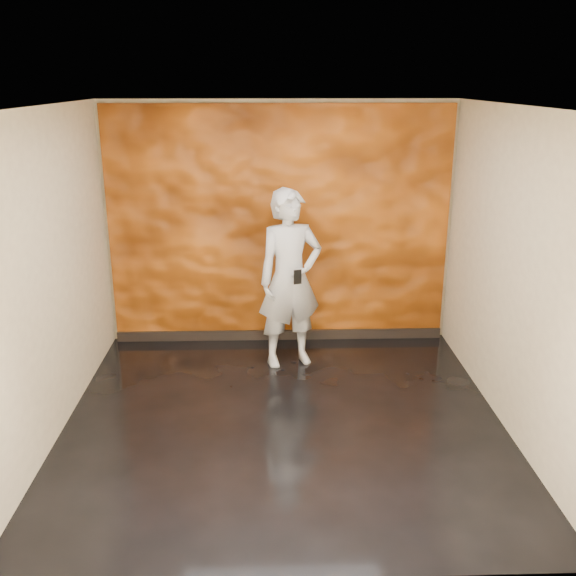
% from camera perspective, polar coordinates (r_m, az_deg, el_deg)
% --- Properties ---
extents(room, '(4.02, 4.02, 2.81)m').
position_cam_1_polar(room, '(5.51, -0.40, 1.14)').
color(room, black).
rests_on(room, ground).
extents(feature_wall, '(3.90, 0.06, 2.75)m').
position_cam_1_polar(feature_wall, '(7.41, -0.79, 5.43)').
color(feature_wall, '#D26516').
rests_on(feature_wall, ground).
extents(baseboard, '(3.90, 0.04, 0.12)m').
position_cam_1_polar(baseboard, '(7.77, -0.74, -4.17)').
color(baseboard, black).
rests_on(baseboard, ground).
extents(man, '(0.82, 0.66, 1.94)m').
position_cam_1_polar(man, '(6.85, 0.18, 0.81)').
color(man, '#9AA0A9').
rests_on(man, ground).
extents(phone, '(0.08, 0.04, 0.15)m').
position_cam_1_polar(phone, '(6.57, 0.86, 0.99)').
color(phone, black).
rests_on(phone, man).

